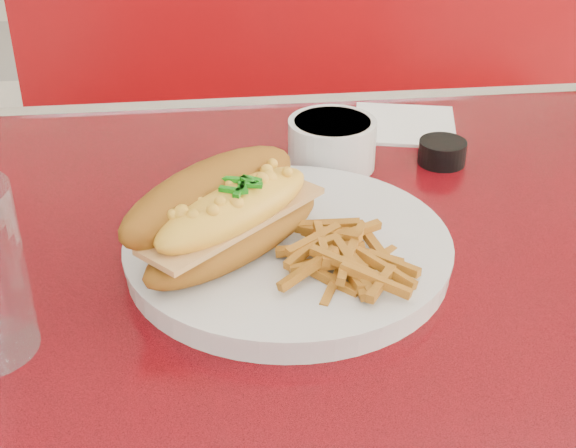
{
  "coord_description": "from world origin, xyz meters",
  "views": [
    {
      "loc": [
        -0.24,
        -0.63,
        1.19
      ],
      "look_at": [
        -0.16,
        0.0,
        0.81
      ],
      "focal_mm": 50.0,
      "sensor_mm": 36.0,
      "label": 1
    }
  ],
  "objects": [
    {
      "name": "dinner_plate",
      "position": [
        -0.16,
        0.0,
        0.78
      ],
      "size": [
        0.4,
        0.4,
        0.02
      ],
      "rotation": [
        0.0,
        0.0,
        0.39
      ],
      "color": "silver",
      "rests_on": "diner_table"
    },
    {
      "name": "sauce_cup_right",
      "position": [
        0.04,
        0.19,
        0.79
      ],
      "size": [
        0.06,
        0.06,
        0.03
      ],
      "rotation": [
        0.0,
        0.0,
        0.05
      ],
      "color": "black",
      "rests_on": "diner_table"
    },
    {
      "name": "paper_napkin",
      "position": [
        0.02,
        0.3,
        0.77
      ],
      "size": [
        0.15,
        0.15,
        0.0
      ],
      "primitive_type": "cube",
      "rotation": [
        0.0,
        0.0,
        -0.24
      ],
      "color": "white",
      "rests_on": "diner_table"
    },
    {
      "name": "booth_bench_far",
      "position": [
        0.0,
        0.81,
        0.29
      ],
      "size": [
        1.2,
        0.51,
        0.9
      ],
      "color": "maroon",
      "rests_on": "ground"
    },
    {
      "name": "mac_hoagie",
      "position": [
        -0.22,
        -0.01,
        0.83
      ],
      "size": [
        0.22,
        0.21,
        0.09
      ],
      "rotation": [
        0.0,
        0.0,
        0.74
      ],
      "color": "#935A17",
      "rests_on": "dinner_plate"
    },
    {
      "name": "fork",
      "position": [
        -0.09,
        0.01,
        0.79
      ],
      "size": [
        0.02,
        0.13,
        0.0
      ],
      "rotation": [
        0.0,
        0.0,
        1.64
      ],
      "color": "silver",
      "rests_on": "dinner_plate"
    },
    {
      "name": "fries_pile",
      "position": [
        -0.11,
        -0.05,
        0.81
      ],
      "size": [
        0.14,
        0.13,
        0.03
      ],
      "primitive_type": null,
      "rotation": [
        0.0,
        0.0,
        -0.43
      ],
      "color": "#C17A21",
      "rests_on": "dinner_plate"
    },
    {
      "name": "gravy_ramekin",
      "position": [
        -0.09,
        0.2,
        0.8
      ],
      "size": [
        0.13,
        0.13,
        0.06
      ],
      "rotation": [
        0.0,
        0.0,
        0.42
      ],
      "color": "silver",
      "rests_on": "diner_table"
    },
    {
      "name": "diner_table",
      "position": [
        0.0,
        0.0,
        0.61
      ],
      "size": [
        1.23,
        0.83,
        0.77
      ],
      "color": "red",
      "rests_on": "ground"
    },
    {
      "name": "sauce_cup_left",
      "position": [
        -0.25,
        0.07,
        0.79
      ],
      "size": [
        0.07,
        0.07,
        0.03
      ],
      "rotation": [
        0.0,
        0.0,
        0.04
      ],
      "color": "black",
      "rests_on": "diner_table"
    }
  ]
}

